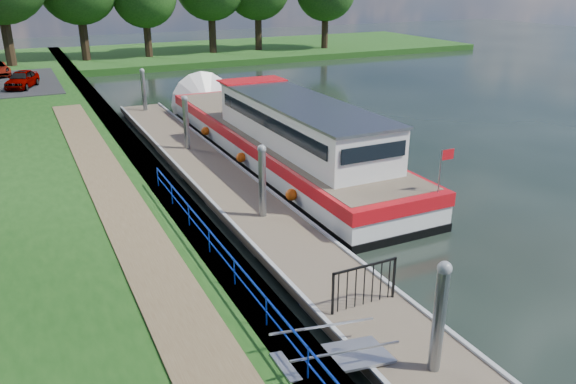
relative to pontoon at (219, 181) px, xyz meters
name	(u,v)px	position (x,y,z in m)	size (l,w,h in m)	color
ground	(417,370)	(0.00, -13.00, -0.18)	(160.00, 160.00, 0.00)	black
bank_edge	(147,171)	(-2.55, 2.00, 0.20)	(1.10, 90.00, 0.78)	#473D2D
far_bank	(203,53)	(12.00, 39.00, 0.12)	(60.00, 18.00, 0.60)	#173E11
footpath	(137,235)	(-4.40, -5.00, 0.62)	(1.60, 40.00, 0.05)	brown
blue_fence	(249,284)	(-2.75, -10.00, 1.13)	(0.04, 18.04, 0.72)	#0C2DBF
pontoon	(219,181)	(0.00, 0.00, 0.00)	(2.50, 30.00, 0.56)	brown
mooring_piles	(218,156)	(0.00, 0.00, 1.10)	(0.30, 27.30, 3.55)	gray
gangway	(334,357)	(-1.85, -12.50, 0.44)	(2.58, 1.00, 0.92)	#A5A8AD
gate_panel	(365,279)	(0.00, -10.80, 0.97)	(1.85, 0.05, 1.15)	black
barge	(271,135)	(3.60, 2.68, 0.90)	(4.36, 21.15, 4.78)	black
car_a	(22,79)	(-6.48, 22.27, 1.26)	(1.43, 3.55, 1.21)	#999999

